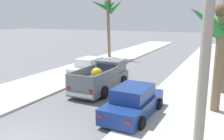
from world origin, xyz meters
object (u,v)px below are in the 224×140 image
object	(u,v)px
pickup_truck	(102,78)
car_left_near	(133,102)
car_left_mid	(90,68)
utility_pole	(206,51)
palm_tree_right_mid	(108,10)
palm_tree_left_fore	(222,26)

from	to	relation	value
pickup_truck	car_left_near	bearing A→B (deg)	-43.82
pickup_truck	car_left_mid	bearing A→B (deg)	133.12
pickup_truck	utility_pole	bearing A→B (deg)	-47.33
car_left_near	palm_tree_right_mid	xyz separation A→B (m)	(-8.95, 15.12, 4.94)
pickup_truck	utility_pole	world-z (taller)	utility_pole
pickup_truck	palm_tree_left_fore	xyz separation A→B (m)	(7.03, -1.15, 3.53)
pickup_truck	palm_tree_left_fore	world-z (taller)	palm_tree_left_fore
car_left_mid	pickup_truck	bearing A→B (deg)	-46.88
car_left_mid	palm_tree_right_mid	world-z (taller)	palm_tree_right_mid
palm_tree_right_mid	utility_pole	world-z (taller)	utility_pole
car_left_mid	palm_tree_left_fore	bearing A→B (deg)	-22.59
car_left_near	utility_pole	distance (m)	6.20
pickup_truck	palm_tree_left_fore	distance (m)	7.95
car_left_mid	palm_tree_left_fore	xyz separation A→B (m)	(9.76, -4.06, 3.60)
pickup_truck	car_left_mid	distance (m)	3.99
car_left_near	palm_tree_left_fore	xyz separation A→B (m)	(3.55, 2.19, 3.60)
car_left_mid	utility_pole	distance (m)	14.47
car_left_near	car_left_mid	size ratio (longest dim) A/B	1.01
car_left_near	utility_pole	size ratio (longest dim) A/B	0.58
car_left_mid	palm_tree_right_mid	distance (m)	10.51
car_left_near	palm_tree_left_fore	size ratio (longest dim) A/B	0.79
palm_tree_left_fore	palm_tree_right_mid	world-z (taller)	palm_tree_right_mid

